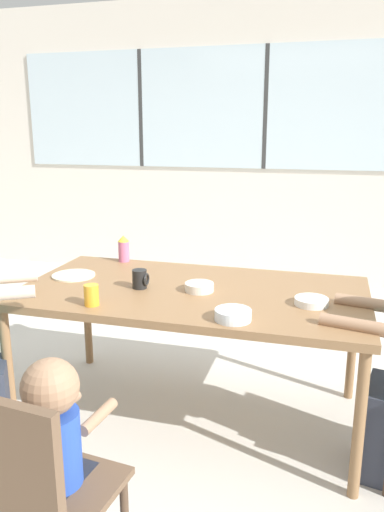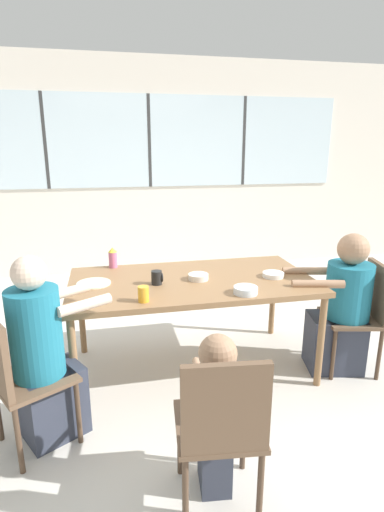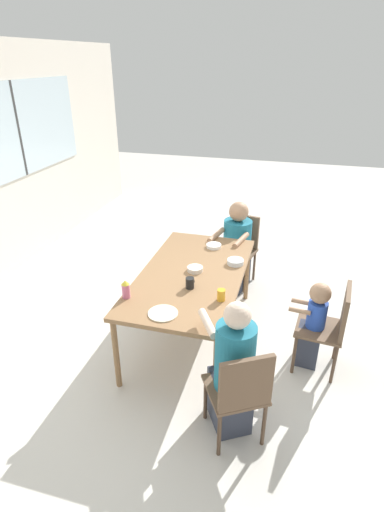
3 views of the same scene
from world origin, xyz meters
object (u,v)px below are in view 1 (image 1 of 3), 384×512
(bowl_fruit, at_px, (199,287))
(sippy_cup, at_px, (124,248))
(bowl_cereal, at_px, (311,301))
(juice_glass, at_px, (91,295))
(person_toddler, at_px, (61,476))
(coffee_mug, at_px, (140,279))
(chair_for_toddler, at_px, (29,489))
(bowl_white_shallow, at_px, (233,315))

(bowl_fruit, bearing_deg, sippy_cup, 143.89)
(bowl_cereal, bearing_deg, juice_glass, -164.12)
(person_toddler, xyz_separation_m, bowl_fruit, (0.17, 1.13, 0.32))
(coffee_mug, relative_size, sippy_cup, 0.60)
(coffee_mug, height_order, bowl_cereal, coffee_mug)
(chair_for_toddler, bearing_deg, coffee_mug, 101.98)
(juice_glass, bearing_deg, sippy_cup, 102.30)
(chair_for_toddler, xyz_separation_m, coffee_mug, (-0.12, 1.25, 0.28))
(juice_glass, distance_m, bowl_white_shallow, 0.69)
(sippy_cup, relative_size, bowl_cereal, 1.04)
(sippy_cup, height_order, bowl_cereal, sippy_cup)
(person_toddler, relative_size, bowl_fruit, 5.79)
(coffee_mug, xyz_separation_m, juice_glass, (-0.13, -0.31, 0.00))
(person_toddler, distance_m, bowl_white_shallow, 0.94)
(chair_for_toddler, xyz_separation_m, bowl_cereal, (0.76, 1.23, 0.25))
(juice_glass, height_order, bowl_fruit, juice_glass)
(juice_glass, bearing_deg, chair_for_toddler, -75.09)
(bowl_cereal, bearing_deg, coffee_mug, 178.62)
(person_toddler, xyz_separation_m, juice_glass, (-0.27, 0.79, 0.35))
(chair_for_toddler, distance_m, juice_glass, 1.01)
(chair_for_toddler, relative_size, person_toddler, 0.98)
(chair_for_toddler, height_order, juice_glass, chair_for_toddler)
(chair_for_toddler, bearing_deg, juice_glass, 111.23)
(bowl_cereal, height_order, bowl_fruit, bowl_fruit)
(bowl_white_shallow, xyz_separation_m, bowl_fruit, (-0.25, 0.35, -0.00))
(bowl_white_shallow, xyz_separation_m, bowl_cereal, (0.32, 0.29, -0.01))
(person_toddler, relative_size, sippy_cup, 5.20)
(chair_for_toddler, height_order, bowl_white_shallow, chair_for_toddler)
(bowl_fruit, bearing_deg, bowl_cereal, -5.83)
(person_toddler, distance_m, coffee_mug, 1.16)
(sippy_cup, height_order, bowl_white_shallow, sippy_cup)
(chair_for_toddler, relative_size, bowl_white_shallow, 5.25)
(chair_for_toddler, bearing_deg, person_toddler, 90.00)
(sippy_cup, xyz_separation_m, bowl_cereal, (1.18, -0.50, -0.07))
(coffee_mug, xyz_separation_m, bowl_cereal, (0.88, -0.02, -0.03))
(juice_glass, relative_size, bowl_white_shallow, 0.63)
(sippy_cup, bearing_deg, chair_for_toddler, -76.27)
(chair_for_toddler, xyz_separation_m, bowl_white_shallow, (0.43, 0.94, 0.25))
(person_toddler, height_order, coffee_mug, person_toddler)
(chair_for_toddler, bearing_deg, bowl_white_shallow, 71.39)
(bowl_white_shallow, bearing_deg, bowl_cereal, 42.00)
(sippy_cup, distance_m, bowl_white_shallow, 1.17)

